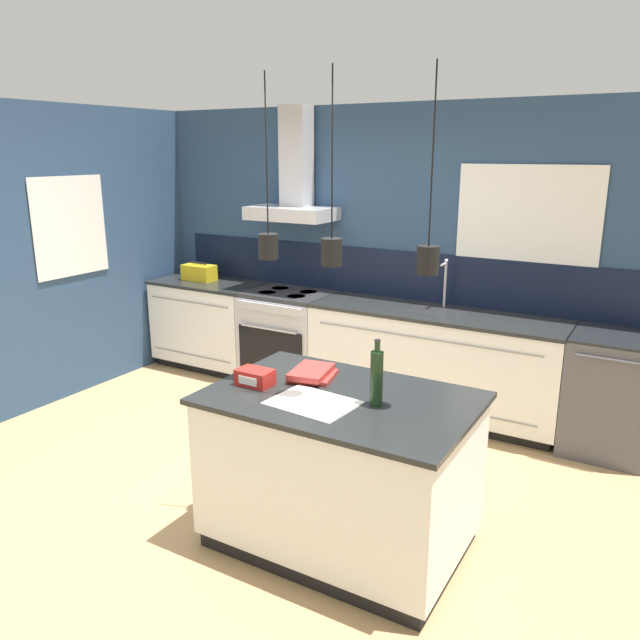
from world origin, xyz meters
The scene contains 13 objects.
ground_plane centered at (0.00, 0.00, 0.00)m, with size 16.00×16.00×0.00m, color tan.
wall_back centered at (-0.04, 2.00, 1.36)m, with size 5.60×2.50×2.60m.
wall_left centered at (-2.43, 0.70, 1.30)m, with size 0.08×3.80×2.60m.
counter_run_left centered at (-1.80, 1.69, 0.46)m, with size 1.15×0.64×0.91m.
counter_run_sink centered at (0.64, 1.69, 0.46)m, with size 2.15×0.64×1.33m.
oven_range centered at (-0.83, 1.69, 0.46)m, with size 0.81×0.66×0.91m.
dishwasher centered at (2.01, 1.69, 0.46)m, with size 0.59×0.65×0.91m.
kitchen_island centered at (0.83, -0.33, 0.46)m, with size 1.45×0.97×0.91m.
bottle_on_island centered at (1.05, -0.35, 1.06)m, with size 0.07×0.07×0.36m.
book_stack centered at (0.56, -0.18, 0.94)m, with size 0.30×0.33×0.06m.
red_supply_box centered at (0.33, -0.44, 0.96)m, with size 0.20×0.14×0.09m.
paper_pile centered at (0.76, -0.50, 0.91)m, with size 0.47×0.37×0.01m.
yellow_toolbox centered at (-1.92, 1.69, 0.99)m, with size 0.34×0.18×0.19m.
Camera 1 is at (2.33, -3.13, 2.20)m, focal length 35.00 mm.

